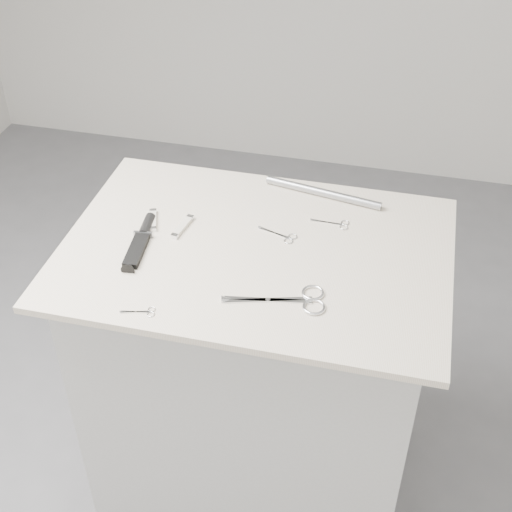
% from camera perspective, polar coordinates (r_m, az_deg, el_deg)
% --- Properties ---
extents(ground, '(4.00, 4.00, 0.01)m').
position_cam_1_polar(ground, '(2.51, -0.02, -16.28)').
color(ground, slate).
rests_on(ground, ground).
extents(plinth, '(0.90, 0.60, 0.90)m').
position_cam_1_polar(plinth, '(2.16, -0.02, -9.30)').
color(plinth, '#B5B5B3').
rests_on(plinth, ground).
extents(display_board, '(1.00, 0.70, 0.02)m').
position_cam_1_polar(display_board, '(1.84, -0.03, 0.36)').
color(display_board, beige).
rests_on(display_board, plinth).
extents(large_shears, '(0.24, 0.12, 0.01)m').
position_cam_1_polar(large_shears, '(1.68, 3.31, -3.52)').
color(large_shears, silver).
rests_on(large_shears, display_board).
extents(embroidery_scissors_a, '(0.10, 0.05, 0.00)m').
position_cam_1_polar(embroidery_scissors_a, '(1.93, 6.45, 2.57)').
color(embroidery_scissors_a, silver).
rests_on(embroidery_scissors_a, display_board).
extents(embroidery_scissors_b, '(0.11, 0.06, 0.00)m').
position_cam_1_polar(embroidery_scissors_b, '(1.88, 2.19, 1.60)').
color(embroidery_scissors_b, silver).
rests_on(embroidery_scissors_b, display_board).
extents(tiny_scissors, '(0.08, 0.04, 0.00)m').
position_cam_1_polar(tiny_scissors, '(1.67, -9.03, -4.44)').
color(tiny_scissors, silver).
rests_on(tiny_scissors, display_board).
extents(sheathed_knife, '(0.06, 0.22, 0.03)m').
position_cam_1_polar(sheathed_knife, '(1.88, -9.16, 1.37)').
color(sheathed_knife, black).
rests_on(sheathed_knife, display_board).
extents(pocket_knife_a, '(0.04, 0.11, 0.01)m').
position_cam_1_polar(pocket_knife_a, '(1.91, -5.89, 2.37)').
color(pocket_knife_a, beige).
rests_on(pocket_knife_a, display_board).
extents(pocket_knife_b, '(0.05, 0.10, 0.01)m').
position_cam_1_polar(pocket_knife_b, '(1.95, -8.25, 2.88)').
color(pocket_knife_b, beige).
rests_on(pocket_knife_b, display_board).
extents(metal_rail, '(0.34, 0.09, 0.02)m').
position_cam_1_polar(metal_rail, '(2.04, 5.38, 5.07)').
color(metal_rail, '#999CA1').
rests_on(metal_rail, display_board).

